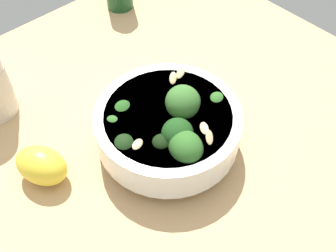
{
  "coord_description": "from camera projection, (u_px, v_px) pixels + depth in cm",
  "views": [
    {
      "loc": [
        -26.16,
        -27.97,
        45.05
      ],
      "look_at": [
        -3.34,
        -3.24,
        4.0
      ],
      "focal_mm": 42.98,
      "sensor_mm": 36.0,
      "label": 1
    }
  ],
  "objects": [
    {
      "name": "lemon_wedge",
      "position": [
        42.0,
        166.0,
        0.51
      ],
      "size": [
        7.22,
        8.33,
        5.14
      ],
      "primitive_type": "ellipsoid",
      "rotation": [
        0.0,
        0.0,
        5.13
      ],
      "color": "yellow",
      "rests_on": "ground_plane"
    },
    {
      "name": "ground_plane",
      "position": [
        170.0,
        129.0,
        0.61
      ],
      "size": [
        69.39,
        69.39,
        4.74
      ],
      "primitive_type": "cube",
      "color": "tan"
    },
    {
      "name": "bowl_of_broccoli",
      "position": [
        169.0,
        126.0,
        0.53
      ],
      "size": [
        19.19,
        19.19,
        10.64
      ],
      "color": "white",
      "rests_on": "ground_plane"
    }
  ]
}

